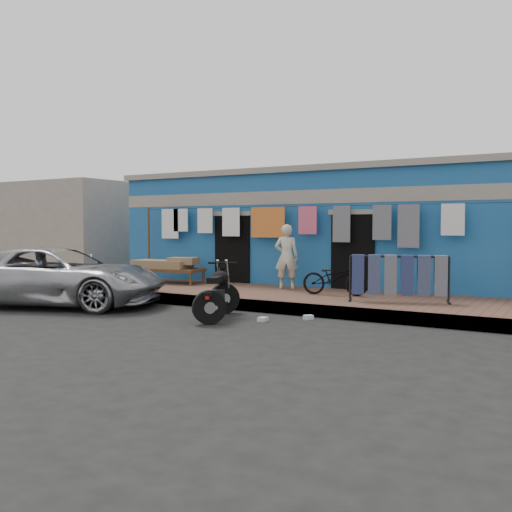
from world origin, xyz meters
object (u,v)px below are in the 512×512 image
(bicycle, at_px, (335,274))
(car, at_px, (58,276))
(seated_person, at_px, (286,257))
(motorcycle, at_px, (217,291))
(charpoy, at_px, (169,271))
(jeans_rack, at_px, (399,278))

(bicycle, bearing_deg, car, 111.54)
(seated_person, bearing_deg, car, 23.51)
(motorcycle, bearing_deg, bicycle, 43.43)
(charpoy, bearing_deg, jeans_rack, -6.19)
(car, height_order, charpoy, car)
(car, xyz_separation_m, motorcycle, (4.09, 0.33, -0.15))
(car, height_order, bicycle, car)
(bicycle, bearing_deg, motorcycle, 146.29)
(motorcycle, relative_size, jeans_rack, 0.84)
(car, bearing_deg, bicycle, -80.77)
(charpoy, relative_size, jeans_rack, 1.00)
(bicycle, bearing_deg, charpoy, 77.92)
(car, bearing_deg, motorcycle, -106.04)
(seated_person, height_order, charpoy, seated_person)
(motorcycle, distance_m, charpoy, 4.83)
(bicycle, distance_m, charpoy, 5.03)
(motorcycle, height_order, charpoy, motorcycle)
(motorcycle, bearing_deg, car, 163.40)
(bicycle, distance_m, motorcycle, 3.08)
(bicycle, height_order, motorcycle, bicycle)
(bicycle, relative_size, motorcycle, 0.83)
(seated_person, height_order, motorcycle, seated_person)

